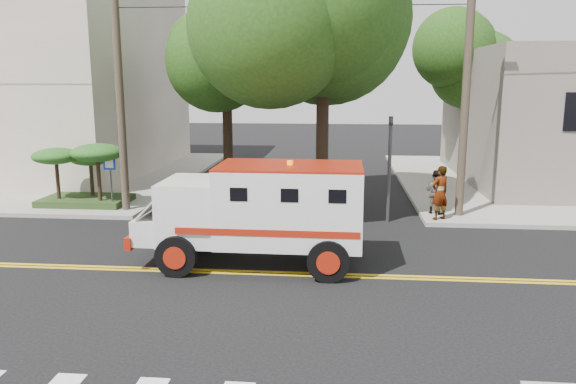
# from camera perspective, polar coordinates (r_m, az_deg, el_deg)

# --- Properties ---
(ground) EXTENTS (100.00, 100.00, 0.00)m
(ground) POSITION_cam_1_polar(r_m,az_deg,el_deg) (14.31, -3.57, -8.20)
(ground) COLOR black
(ground) RESTS_ON ground
(sidewalk_nw) EXTENTS (17.00, 17.00, 0.15)m
(sidewalk_nw) POSITION_cam_1_polar(r_m,az_deg,el_deg) (31.39, -24.63, 1.64)
(sidewalk_nw) COLOR gray
(sidewalk_nw) RESTS_ON ground
(building_left) EXTENTS (16.00, 14.00, 10.00)m
(building_left) POSITION_cam_1_polar(r_m,az_deg,el_deg) (33.36, -27.10, 10.72)
(building_left) COLOR #AFA18F
(building_left) RESTS_ON sidewalk_nw
(utility_pole_left) EXTENTS (0.28, 0.28, 9.00)m
(utility_pole_left) POSITION_cam_1_polar(r_m,az_deg,el_deg) (20.81, -16.75, 10.07)
(utility_pole_left) COLOR #382D23
(utility_pole_left) RESTS_ON ground
(utility_pole_right) EXTENTS (0.28, 0.28, 9.00)m
(utility_pole_right) POSITION_cam_1_polar(r_m,az_deg,el_deg) (19.97, 17.65, 9.99)
(utility_pole_right) COLOR #382D23
(utility_pole_right) RESTS_ON ground
(tree_main) EXTENTS (6.08, 5.70, 9.85)m
(tree_main) POSITION_cam_1_polar(r_m,az_deg,el_deg) (19.69, 4.98, 18.33)
(tree_main) COLOR black
(tree_main) RESTS_ON ground
(tree_left) EXTENTS (4.48, 4.20, 7.70)m
(tree_left) POSITION_cam_1_polar(r_m,az_deg,el_deg) (25.58, -5.68, 13.37)
(tree_left) COLOR black
(tree_left) RESTS_ON ground
(tree_right) EXTENTS (4.80, 4.50, 8.20)m
(tree_right) POSITION_cam_1_polar(r_m,az_deg,el_deg) (29.89, 18.80, 13.23)
(tree_right) COLOR black
(tree_right) RESTS_ON ground
(traffic_signal) EXTENTS (0.15, 0.18, 3.60)m
(traffic_signal) POSITION_cam_1_polar(r_m,az_deg,el_deg) (19.17, 10.29, 3.48)
(traffic_signal) COLOR #3F3F42
(traffic_signal) RESTS_ON ground
(accessibility_sign) EXTENTS (0.45, 0.10, 2.02)m
(accessibility_sign) POSITION_cam_1_polar(r_m,az_deg,el_deg) (21.47, -17.59, 1.63)
(accessibility_sign) COLOR #3F3F42
(accessibility_sign) RESTS_ON ground
(palm_planter) EXTENTS (3.52, 2.63, 2.36)m
(palm_planter) POSITION_cam_1_polar(r_m,az_deg,el_deg) (22.34, -20.12, 2.55)
(palm_planter) COLOR #1E3314
(palm_planter) RESTS_ON sidewalk_nw
(armored_truck) EXTENTS (5.91, 2.44, 2.68)m
(armored_truck) POSITION_cam_1_polar(r_m,az_deg,el_deg) (14.46, -2.80, -1.69)
(armored_truck) COLOR silver
(armored_truck) RESTS_ON ground
(pedestrian_a) EXTENTS (0.80, 0.73, 1.83)m
(pedestrian_a) POSITION_cam_1_polar(r_m,az_deg,el_deg) (19.48, 15.18, -0.08)
(pedestrian_a) COLOR gray
(pedestrian_a) RESTS_ON sidewalk_ne
(pedestrian_b) EXTENTS (0.95, 0.92, 1.54)m
(pedestrian_b) POSITION_cam_1_polar(r_m,az_deg,el_deg) (20.38, 14.74, 0.02)
(pedestrian_b) COLOR gray
(pedestrian_b) RESTS_ON sidewalk_ne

